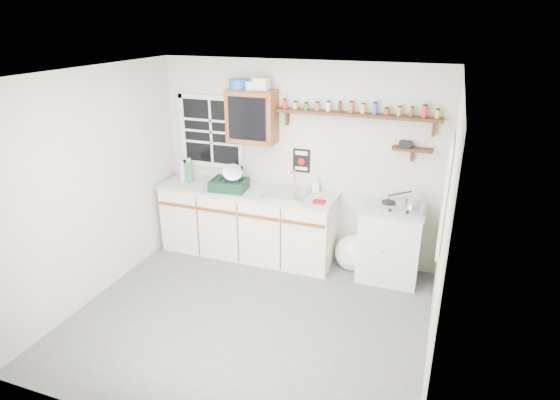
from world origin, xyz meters
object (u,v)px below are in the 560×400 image
(main_cabinet, at_px, (247,222))
(upper_cabinet, at_px, (252,116))
(right_cabinet, at_px, (390,243))
(spice_shelf, at_px, (357,113))
(hotplate, at_px, (400,206))
(dish_rack, at_px, (230,182))

(main_cabinet, distance_m, upper_cabinet, 1.37)
(right_cabinet, bearing_deg, spice_shelf, 160.16)
(hotplate, bearing_deg, upper_cabinet, 175.36)
(right_cabinet, height_order, spice_shelf, spice_shelf)
(spice_shelf, height_order, dish_rack, spice_shelf)
(main_cabinet, bearing_deg, hotplate, 0.16)
(upper_cabinet, relative_size, dish_rack, 1.36)
(right_cabinet, height_order, upper_cabinet, upper_cabinet)
(spice_shelf, relative_size, dish_rack, 4.01)
(upper_cabinet, height_order, hotplate, upper_cabinet)
(upper_cabinet, xyz_separation_m, dish_rack, (-0.22, -0.24, -0.80))
(hotplate, bearing_deg, main_cabinet, 179.75)
(main_cabinet, height_order, dish_rack, dish_rack)
(hotplate, bearing_deg, spice_shelf, 160.37)
(main_cabinet, height_order, upper_cabinet, upper_cabinet)
(main_cabinet, xyz_separation_m, dish_rack, (-0.18, -0.09, 0.57))
(upper_cabinet, bearing_deg, main_cabinet, -103.68)
(right_cabinet, distance_m, dish_rack, 2.10)
(spice_shelf, bearing_deg, main_cabinet, -170.81)
(right_cabinet, xyz_separation_m, hotplate, (0.08, -0.02, 0.49))
(right_cabinet, xyz_separation_m, dish_rack, (-2.02, -0.12, 0.57))
(hotplate, bearing_deg, right_cabinet, 164.79)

